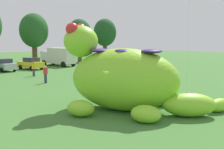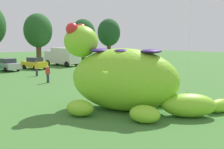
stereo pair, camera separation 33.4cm
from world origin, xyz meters
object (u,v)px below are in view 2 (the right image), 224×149
(giant_inflatable_creature, at_px, (124,79))
(spectator_by_cars, at_px, (132,73))
(car_yellow, at_px, (35,63))
(spectator_near_inflatable, at_px, (48,74))
(spectator_mid_field, at_px, (37,69))
(box_truck, at_px, (62,56))
(car_silver, at_px, (8,65))

(giant_inflatable_creature, distance_m, spectator_by_cars, 10.80)
(giant_inflatable_creature, relative_size, car_yellow, 2.04)
(giant_inflatable_creature, bearing_deg, spectator_by_cars, 40.40)
(spectator_near_inflatable, distance_m, spectator_mid_field, 5.46)
(spectator_near_inflatable, bearing_deg, car_yellow, 69.74)
(car_yellow, xyz_separation_m, spectator_mid_field, (-3.12, -7.03, -0.01))
(box_truck, xyz_separation_m, spectator_mid_field, (-8.78, -8.71, -0.75))
(box_truck, distance_m, spectator_mid_field, 12.39)
(spectator_mid_field, height_order, spectator_by_cars, same)
(spectator_near_inflatable, bearing_deg, spectator_mid_field, 74.98)
(spectator_near_inflatable, bearing_deg, car_silver, 86.18)
(spectator_mid_field, bearing_deg, giant_inflatable_creature, -99.70)
(spectator_near_inflatable, bearing_deg, giant_inflatable_creature, -97.32)
(car_silver, height_order, car_yellow, same)
(box_truck, bearing_deg, spectator_by_cars, -100.56)
(giant_inflatable_creature, distance_m, spectator_mid_field, 17.68)
(giant_inflatable_creature, relative_size, box_truck, 1.34)
(car_silver, height_order, box_truck, box_truck)
(giant_inflatable_creature, xyz_separation_m, spectator_mid_field, (2.97, 17.40, -1.06))
(box_truck, relative_size, spectator_by_cars, 3.88)
(car_yellow, height_order, spectator_mid_field, car_yellow)
(car_yellow, distance_m, spectator_by_cars, 17.58)
(giant_inflatable_creature, xyz_separation_m, spectator_by_cars, (8.19, 6.97, -1.06))
(car_silver, bearing_deg, giant_inflatable_creature, -95.53)
(box_truck, height_order, spectator_by_cars, box_truck)
(car_silver, distance_m, spectator_by_cars, 18.81)
(giant_inflatable_creature, relative_size, spectator_mid_field, 5.19)
(giant_inflatable_creature, relative_size, spectator_by_cars, 5.19)
(car_silver, distance_m, car_yellow, 3.71)
(car_yellow, relative_size, spectator_near_inflatable, 2.55)
(spectator_mid_field, bearing_deg, car_silver, 94.32)
(car_silver, relative_size, spectator_by_cars, 2.46)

